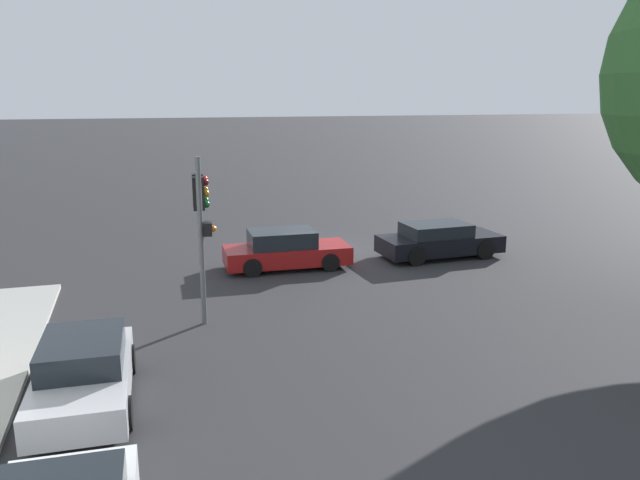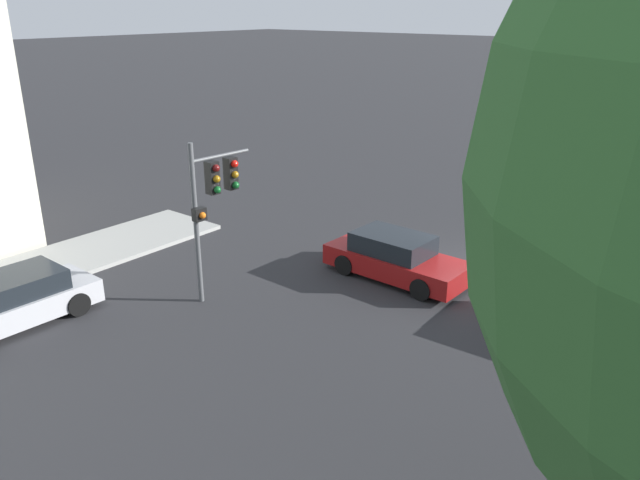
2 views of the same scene
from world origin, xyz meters
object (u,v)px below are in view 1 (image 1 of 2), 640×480
Objects in this scene: crossing_car_0 at (286,250)px; parked_car_0 at (84,373)px; crossing_car_1 at (439,240)px; traffic_signal at (201,207)px.

crossing_car_0 is 10.59m from parked_car_0.
crossing_car_0 is 5.97m from crossing_car_1.
parked_car_0 is (2.87, 4.45, -2.47)m from traffic_signal.
crossing_car_0 reaches higher than parked_car_0.
traffic_signal is 5.84m from parked_car_0.
crossing_car_0 is 0.95× the size of crossing_car_1.
parked_car_0 is (12.13, 8.52, -0.00)m from crossing_car_1.
traffic_signal is 0.96× the size of crossing_car_1.
crossing_car_1 is at bearing 0.72° from crossing_car_0.
traffic_signal is at bearing -158.68° from crossing_car_1.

